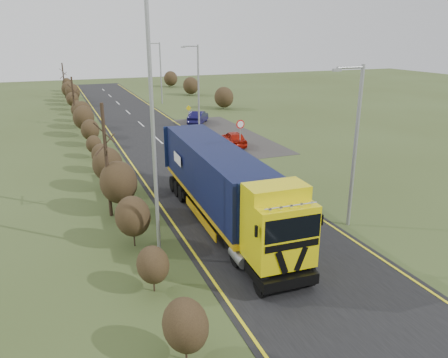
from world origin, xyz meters
TOP-DOWN VIEW (x-y plane):
  - ground at (0.00, 0.00)m, footprint 160.00×160.00m
  - road at (0.00, 10.00)m, footprint 8.00×120.00m
  - layby at (6.50, 20.00)m, footprint 6.00×18.00m
  - lane_markings at (0.00, 9.69)m, footprint 7.52×116.00m
  - hedgerow at (-6.00, 7.89)m, footprint 2.24×102.04m
  - lorry at (-1.38, 0.65)m, footprint 2.78×14.26m
  - car_red_hatchback at (5.59, 15.60)m, footprint 1.96×3.95m
  - car_blue_sedan at (5.86, 26.16)m, footprint 3.40×4.26m
  - streetlight_near at (4.51, -1.70)m, footprint 1.71×0.18m
  - streetlight_mid at (4.99, 23.50)m, footprint 1.77×0.18m
  - streetlight_far at (5.61, 41.45)m, footprint 1.74×0.18m
  - left_pole at (-5.20, -1.52)m, footprint 0.16×0.16m
  - speed_sign at (5.41, 13.86)m, footprint 0.72×0.10m
  - warning_board at (5.50, 28.37)m, footprint 0.64×0.11m

SIDE VIEW (x-z plane):
  - ground at x=0.00m, z-range 0.00..0.00m
  - road at x=0.00m, z-range 0.00..0.02m
  - layby at x=6.50m, z-range 0.00..0.02m
  - lane_markings at x=0.00m, z-range 0.03..0.03m
  - car_red_hatchback at x=5.59m, z-range 0.00..1.29m
  - car_blue_sedan at x=5.86m, z-range 0.00..1.36m
  - warning_board at x=5.50m, z-range 0.16..1.82m
  - hedgerow at x=-6.00m, z-range -1.41..4.64m
  - speed_sign at x=5.41m, z-range 0.55..3.16m
  - lorry at x=-1.38m, z-range 0.27..4.22m
  - streetlight_near at x=4.51m, z-range 0.38..8.37m
  - streetlight_far at x=5.61m, z-range 0.39..8.53m
  - streetlight_mid at x=4.99m, z-range 0.40..8.66m
  - left_pole at x=-5.20m, z-range 0.00..11.15m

